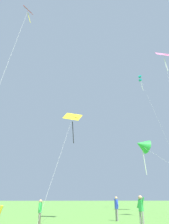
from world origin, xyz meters
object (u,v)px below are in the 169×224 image
object	(u,v)px
kite_teal_box	(141,80)
person_child_small	(40,210)
kite_pink_low	(164,59)
person_foreground_watcher	(141,208)
kite_red_high	(26,18)
kite_yellow_diamond	(72,121)
kite_green_small	(142,145)
person_in_blue_jacket	(116,206)

from	to	relation	value
kite_teal_box	person_child_small	size ratio (longest dim) A/B	15.80
kite_pink_low	person_foreground_watcher	xyz separation A→B (m)	(-9.47, -13.86, -20.19)
kite_teal_box	person_foreground_watcher	size ratio (longest dim) A/B	13.70
kite_teal_box	kite_red_high	distance (m)	30.78
kite_pink_low	person_foreground_watcher	distance (m)	26.25
kite_yellow_diamond	person_foreground_watcher	xyz separation A→B (m)	(4.21, -5.45, -7.19)
kite_green_small	person_in_blue_jacket	world-z (taller)	kite_green_small
kite_green_small	person_foreground_watcher	distance (m)	11.09
kite_yellow_diamond	person_in_blue_jacket	size ratio (longest dim) A/B	5.32
kite_teal_box	kite_green_small	distance (m)	23.53
kite_red_high	person_child_small	bearing A→B (deg)	19.56
kite_yellow_diamond	person_child_small	distance (m)	8.75
person_foreground_watcher	person_in_blue_jacket	bearing A→B (deg)	98.58
kite_pink_low	person_foreground_watcher	world-z (taller)	kite_pink_low
kite_red_high	person_child_small	world-z (taller)	kite_red_high
kite_yellow_diamond	person_foreground_watcher	distance (m)	9.95
kite_pink_low	person_in_blue_jacket	world-z (taller)	kite_pink_low
kite_green_small	person_foreground_watcher	world-z (taller)	kite_green_small
kite_red_high	kite_yellow_diamond	bearing A→B (deg)	51.96
person_foreground_watcher	person_child_small	bearing A→B (deg)	170.02
person_child_small	kite_teal_box	bearing A→B (deg)	56.83
person_foreground_watcher	kite_pink_low	bearing A→B (deg)	55.67
kite_red_high	person_foreground_watcher	bearing A→B (deg)	-2.41
kite_pink_low	kite_red_high	world-z (taller)	kite_pink_low
kite_pink_low	person_foreground_watcher	bearing A→B (deg)	-124.33
kite_yellow_diamond	kite_teal_box	size ratio (longest dim) A/B	0.38
person_foreground_watcher	person_in_blue_jacket	distance (m)	4.39
person_foreground_watcher	kite_yellow_diamond	bearing A→B (deg)	127.68
kite_pink_low	kite_yellow_diamond	size ratio (longest dim) A/B	2.44
kite_teal_box	person_in_blue_jacket	bearing A→B (deg)	-115.99
kite_red_high	person_in_blue_jacket	distance (m)	16.71
person_child_small	person_foreground_watcher	distance (m)	6.23
person_child_small	person_in_blue_jacket	xyz separation A→B (m)	(5.48, 3.26, 0.12)
person_child_small	kite_green_small	bearing A→B (deg)	39.62
kite_yellow_diamond	kite_teal_box	bearing A→B (deg)	54.91
person_child_small	person_foreground_watcher	world-z (taller)	person_foreground_watcher
person_foreground_watcher	kite_teal_box	bearing A→B (deg)	69.49
person_foreground_watcher	person_in_blue_jacket	world-z (taller)	person_foreground_watcher
kite_yellow_diamond	kite_green_small	world-z (taller)	kite_yellow_diamond
kite_yellow_diamond	kite_red_high	world-z (taller)	kite_red_high
kite_yellow_diamond	kite_teal_box	xyz separation A→B (m)	(13.35, 19.00, 15.25)
kite_pink_low	kite_teal_box	size ratio (longest dim) A/B	0.93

